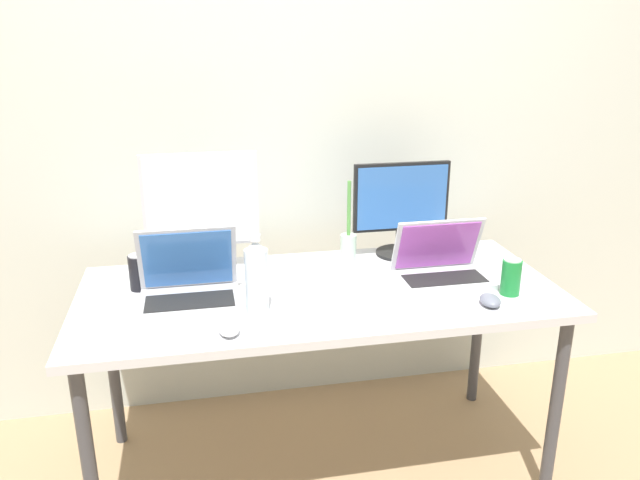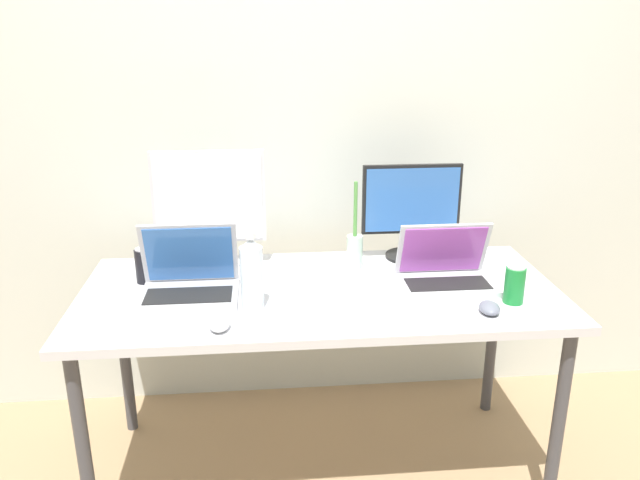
{
  "view_description": "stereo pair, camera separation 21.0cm",
  "coord_description": "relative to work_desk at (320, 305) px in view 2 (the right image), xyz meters",
  "views": [
    {
      "loc": [
        -0.39,
        -1.95,
        1.61
      ],
      "look_at": [
        0.0,
        0.0,
        0.92
      ],
      "focal_mm": 35.0,
      "sensor_mm": 36.0,
      "label": 1
    },
    {
      "loc": [
        -0.18,
        -1.98,
        1.61
      ],
      "look_at": [
        0.0,
        0.0,
        0.92
      ],
      "focal_mm": 35.0,
      "sensor_mm": 36.0,
      "label": 2
    }
  ],
  "objects": [
    {
      "name": "monitor_left",
      "position": [
        -0.39,
        0.26,
        0.29
      ],
      "size": [
        0.41,
        0.21,
        0.44
      ],
      "color": "silver",
      "rests_on": "work_desk"
    },
    {
      "name": "soda_can_by_laptop",
      "position": [
        0.63,
        -0.17,
        0.13
      ],
      "size": [
        0.07,
        0.07,
        0.13
      ],
      "color": "#197F33",
      "rests_on": "work_desk"
    },
    {
      "name": "water_bottle",
      "position": [
        -0.23,
        -0.14,
        0.18
      ],
      "size": [
        0.07,
        0.07,
        0.26
      ],
      "color": "silver",
      "rests_on": "work_desk"
    },
    {
      "name": "wall_back",
      "position": [
        0.0,
        0.59,
        0.62
      ],
      "size": [
        7.0,
        0.08,
        2.6
      ],
      "primitive_type": "cube",
      "color": "silver",
      "rests_on": "ground"
    },
    {
      "name": "mouse_by_laptop",
      "position": [
        -0.33,
        -0.27,
        0.08
      ],
      "size": [
        0.07,
        0.1,
        0.03
      ],
      "primitive_type": "ellipsoid",
      "rotation": [
        0.0,
        0.0,
        0.03
      ],
      "color": "silver",
      "rests_on": "work_desk"
    },
    {
      "name": "soda_can_near_keyboard",
      "position": [
        -0.61,
        0.12,
        0.13
      ],
      "size": [
        0.07,
        0.07,
        0.13
      ],
      "color": "black",
      "rests_on": "work_desk"
    },
    {
      "name": "work_desk",
      "position": [
        0.0,
        0.0,
        0.0
      ],
      "size": [
        1.65,
        0.74,
        0.74
      ],
      "color": "#424247",
      "rests_on": "ground"
    },
    {
      "name": "laptop_secondary",
      "position": [
        0.44,
        -0.0,
        0.12
      ],
      "size": [
        0.32,
        0.22,
        0.22
      ],
      "color": "silver",
      "rests_on": "work_desk"
    },
    {
      "name": "monitor_center",
      "position": [
        0.38,
        0.28,
        0.27
      ],
      "size": [
        0.38,
        0.18,
        0.37
      ],
      "color": "black",
      "rests_on": "work_desk"
    },
    {
      "name": "ground_plane",
      "position": [
        0.0,
        0.0,
        -0.68
      ],
      "size": [
        16.0,
        16.0,
        0.0
      ],
      "primitive_type": "plane",
      "color": "#9E7F5B"
    },
    {
      "name": "mouse_by_keyboard",
      "position": [
        0.52,
        -0.24,
        0.08
      ],
      "size": [
        0.08,
        0.1,
        0.03
      ],
      "primitive_type": "ellipsoid",
      "rotation": [
        0.0,
        0.0,
        -0.15
      ],
      "color": "slate",
      "rests_on": "work_desk"
    },
    {
      "name": "bamboo_vase",
      "position": [
        0.15,
        0.2,
        0.14
      ],
      "size": [
        0.06,
        0.06,
        0.33
      ],
      "color": "#B2D1B7",
      "rests_on": "work_desk"
    },
    {
      "name": "laptop_silver",
      "position": [
        -0.44,
        -0.01,
        0.12
      ],
      "size": [
        0.32,
        0.24,
        0.25
      ],
      "color": "#B7B7BC",
      "rests_on": "work_desk"
    },
    {
      "name": "keyboard_main",
      "position": [
        0.02,
        -0.17,
        0.07
      ],
      "size": [
        0.4,
        0.14,
        0.02
      ],
      "primitive_type": "cube",
      "rotation": [
        0.0,
        0.0,
        -0.04
      ],
      "color": "white",
      "rests_on": "work_desk"
    }
  ]
}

